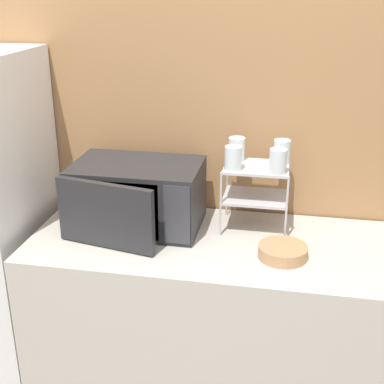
# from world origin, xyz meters

# --- Properties ---
(wall_back) EXTENTS (8.00, 0.06, 2.60)m
(wall_back) POSITION_xyz_m (0.00, 0.73, 1.30)
(wall_back) COLOR #9E7047
(wall_back) RESTS_ON ground_plane
(counter) EXTENTS (1.74, 0.69, 0.94)m
(counter) POSITION_xyz_m (0.00, 0.35, 0.47)
(counter) COLOR #B7B2A8
(counter) RESTS_ON ground_plane
(microwave) EXTENTS (0.58, 0.49, 0.30)m
(microwave) POSITION_xyz_m (-0.43, 0.43, 1.09)
(microwave) COLOR #262628
(microwave) RESTS_ON counter
(dish_rack) EXTENTS (0.29, 0.23, 0.30)m
(dish_rack) POSITION_xyz_m (0.10, 0.52, 1.15)
(dish_rack) COLOR #B2B2B7
(dish_rack) RESTS_ON counter
(glass_front_left) EXTENTS (0.07, 0.07, 0.10)m
(glass_front_left) POSITION_xyz_m (0.00, 0.45, 1.29)
(glass_front_left) COLOR silver
(glass_front_left) RESTS_ON dish_rack
(glass_back_right) EXTENTS (0.07, 0.07, 0.10)m
(glass_back_right) POSITION_xyz_m (0.20, 0.59, 1.29)
(glass_back_right) COLOR silver
(glass_back_right) RESTS_ON dish_rack
(glass_front_right) EXTENTS (0.07, 0.07, 0.10)m
(glass_front_right) POSITION_xyz_m (0.19, 0.45, 1.29)
(glass_front_right) COLOR silver
(glass_front_right) RESTS_ON dish_rack
(glass_back_left) EXTENTS (0.07, 0.07, 0.10)m
(glass_back_left) POSITION_xyz_m (0.00, 0.59, 1.29)
(glass_back_left) COLOR silver
(glass_back_left) RESTS_ON dish_rack
(bowl) EXTENTS (0.20, 0.20, 0.05)m
(bowl) POSITION_xyz_m (0.24, 0.25, 0.96)
(bowl) COLOR #AD7F56
(bowl) RESTS_ON counter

